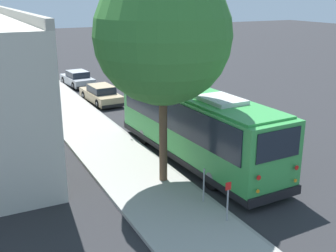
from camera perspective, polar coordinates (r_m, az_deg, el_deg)
The scene contains 9 objects.
ground_plane at distance 21.46m, azimuth 1.50°, elevation -3.24°, with size 160.00×160.00×0.00m, color #28282B.
sidewalk_slab at distance 20.19m, azimuth -6.76°, elevation -4.51°, with size 80.00×3.32×0.15m, color #A3A099.
curb_strip at distance 20.79m, azimuth -2.28°, elevation -3.73°, with size 80.00×0.14×0.15m, color gray.
shuttle_bus at distance 19.65m, azimuth 3.75°, elevation 0.49°, with size 11.16×3.20×3.46m.
parked_sedan_tan at distance 30.94m, azimuth -9.06°, elevation 4.25°, with size 4.76×1.96×1.29m.
parked_sedan_silver at distance 37.02m, azimuth -12.16°, elevation 6.26°, with size 4.34×2.08×1.30m.
street_tree at distance 16.33m, azimuth -0.94°, elevation 13.45°, with size 5.30×5.30×9.38m.
sign_post_near at distance 14.63m, azimuth 8.08°, elevation -10.03°, with size 0.06×0.22×1.44m.
sign_post_far at distance 15.81m, azimuth 4.87°, elevation -8.00°, with size 0.06×0.06×1.33m.
Camera 1 is at (-17.65, 9.52, 7.63)m, focal length 45.00 mm.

